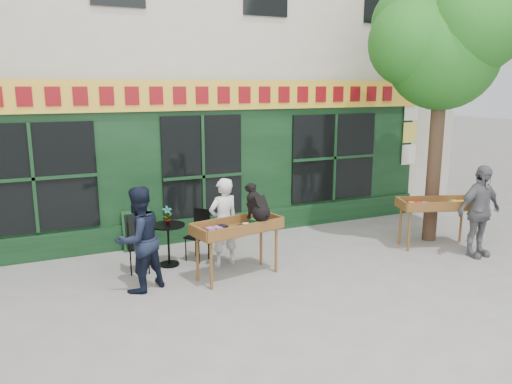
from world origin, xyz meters
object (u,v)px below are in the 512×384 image
Objects in this scene: dog at (258,201)px; woman at (224,222)px; book_cart_right at (437,207)px; bistro_table at (168,236)px; man_left at (139,239)px; man_right at (479,211)px; book_cart_center at (238,230)px.

dog is 0.38× the size of woman.
woman is 0.98× the size of book_cart_right.
dog reaches higher than book_cart_right.
bistro_table is (-1.27, 1.07, -0.75)m from dog.
man_left is at bearing -164.21° from book_cart_right.
bistro_table is 0.45× the size of man_left.
dog is 0.37× the size of book_cart_right.
woman is 0.91× the size of man_right.
man_right is 5.80m from bistro_table.
book_cart_center is 2.65× the size of dog.
man_right reaches higher than book_cart_right.
book_cart_right reaches higher than bistro_table.
woman is 2.10× the size of bistro_table.
book_cart_center is 1.62m from man_left.
man_right is (4.53, -0.92, 0.05)m from book_cart_center.
woman reaches higher than book_cart_center.
woman is at bearing 159.51° from man_right.
dog reaches higher than book_cart_center.
dog is at bearing -40.09° from bistro_table.
book_cart_center is 0.95× the size of man_left.
man_left is at bearing 7.19° from woman.
man_right reaches higher than book_cart_center.
book_cart_center reaches higher than bistro_table.
woman is at bearing 105.59° from dog.
bistro_table is (-0.92, 0.37, -0.25)m from woman.
man_right is 2.31× the size of bistro_table.
dog is at bearing 166.86° from man_right.
dog is 0.34× the size of man_right.
man_left is (-1.62, 0.12, 0.02)m from book_cart_center.
bistro_table is (-5.15, 1.19, -0.28)m from book_cart_right.
bistro_table is (-5.45, 1.94, -0.33)m from man_right.
man_left reaches higher than woman.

